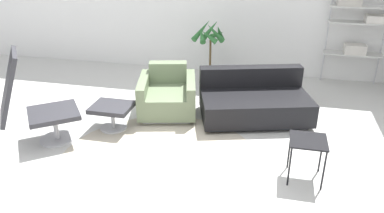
% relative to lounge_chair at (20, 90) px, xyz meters
% --- Properties ---
extents(ground_plane, '(12.00, 12.00, 0.00)m').
position_rel_lounge_chair_xyz_m(ground_plane, '(1.62, 0.16, -0.75)').
color(ground_plane, silver).
extents(round_rug, '(2.38, 2.38, 0.01)m').
position_rel_lounge_chair_xyz_m(round_rug, '(1.68, 0.00, -0.74)').
color(round_rug, '#BCB29E').
rests_on(round_rug, ground_plane).
extents(lounge_chair, '(1.10, 1.03, 1.30)m').
position_rel_lounge_chair_xyz_m(lounge_chair, '(0.00, 0.00, 0.00)').
color(lounge_chair, '#BCBCC1').
rests_on(lounge_chair, ground_plane).
extents(ottoman, '(0.53, 0.45, 0.34)m').
position_rel_lounge_chair_xyz_m(ottoman, '(0.83, 0.64, -0.48)').
color(ottoman, '#BCBCC1').
rests_on(ottoman, ground_plane).
extents(armchair_red, '(0.98, 1.04, 0.67)m').
position_rel_lounge_chair_xyz_m(armchair_red, '(1.41, 1.30, -0.49)').
color(armchair_red, silver).
rests_on(armchair_red, ground_plane).
extents(couch_low, '(1.69, 1.30, 0.66)m').
position_rel_lounge_chair_xyz_m(couch_low, '(2.65, 1.42, -0.51)').
color(couch_low, black).
rests_on(couch_low, ground_plane).
extents(side_table, '(0.38, 0.38, 0.47)m').
position_rel_lounge_chair_xyz_m(side_table, '(3.30, 0.03, -0.33)').
color(side_table, black).
rests_on(side_table, ground_plane).
extents(potted_plant, '(0.60, 0.59, 1.12)m').
position_rel_lounge_chair_xyz_m(potted_plant, '(1.79, 2.64, -0.28)').
color(potted_plant, '#333338').
rests_on(potted_plant, ground_plane).
extents(shelf_unit, '(0.96, 0.28, 1.62)m').
position_rel_lounge_chair_xyz_m(shelf_unit, '(4.17, 3.09, 0.31)').
color(shelf_unit, '#BCBCC1').
rests_on(shelf_unit, ground_plane).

